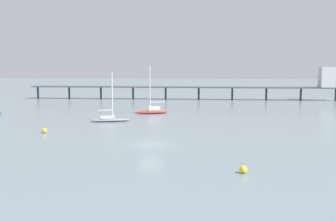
# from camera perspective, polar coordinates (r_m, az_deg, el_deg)

# --- Properties ---
(ground_plane) EXTENTS (400.00, 400.00, 0.00)m
(ground_plane) POSITION_cam_1_polar(r_m,az_deg,el_deg) (45.12, -2.49, -4.91)
(ground_plane) COLOR slate
(pier) EXTENTS (78.47, 4.30, 8.33)m
(pier) POSITION_cam_1_polar(r_m,az_deg,el_deg) (101.54, 10.25, 3.92)
(pier) COLOR #4C4C51
(pier) RESTS_ON ground_plane
(sailboat_red) EXTENTS (6.37, 3.19, 8.92)m
(sailboat_red) POSITION_cam_1_polar(r_m,az_deg,el_deg) (73.05, -2.30, 0.12)
(sailboat_red) COLOR red
(sailboat_red) RESTS_ON ground_plane
(sailboat_gray) EXTENTS (6.53, 3.20, 7.82)m
(sailboat_gray) POSITION_cam_1_polar(r_m,az_deg,el_deg) (63.66, -8.36, -1.05)
(sailboat_gray) COLOR gray
(sailboat_gray) RESTS_ON ground_plane
(mooring_buoy_far) EXTENTS (0.66, 0.66, 0.66)m
(mooring_buoy_far) POSITION_cam_1_polar(r_m,az_deg,el_deg) (55.21, -17.38, -2.70)
(mooring_buoy_far) COLOR yellow
(mooring_buoy_far) RESTS_ON ground_plane
(mooring_buoy_near) EXTENTS (0.66, 0.66, 0.66)m
(mooring_buoy_near) POSITION_cam_1_polar(r_m,az_deg,el_deg) (34.20, 10.82, -8.29)
(mooring_buoy_near) COLOR yellow
(mooring_buoy_near) RESTS_ON ground_plane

